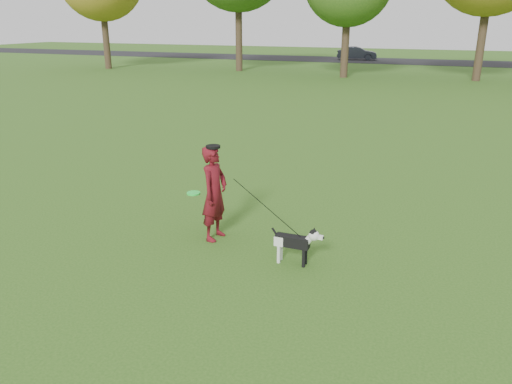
% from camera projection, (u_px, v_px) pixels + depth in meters
% --- Properties ---
extents(ground, '(120.00, 120.00, 0.00)m').
position_uv_depth(ground, '(273.00, 239.00, 8.66)').
color(ground, '#285116').
rests_on(ground, ground).
extents(road, '(120.00, 7.00, 0.02)m').
position_uv_depth(road, '(422.00, 62.00, 43.92)').
color(road, black).
rests_on(road, ground).
extents(man, '(0.44, 0.63, 1.65)m').
position_uv_depth(man, '(214.00, 193.00, 8.45)').
color(man, '#550C1C').
rests_on(man, ground).
extents(dog, '(0.85, 0.17, 0.64)m').
position_uv_depth(dog, '(296.00, 241.00, 7.66)').
color(dog, black).
rests_on(dog, ground).
extents(car_mid, '(3.72, 1.81, 1.18)m').
position_uv_depth(car_mid, '(357.00, 53.00, 45.67)').
color(car_mid, black).
rests_on(car_mid, road).
extents(man_held_items, '(2.18, 0.56, 1.23)m').
position_uv_depth(man_held_items, '(267.00, 208.00, 7.89)').
color(man_held_items, '#1FF740').
rests_on(man_held_items, ground).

